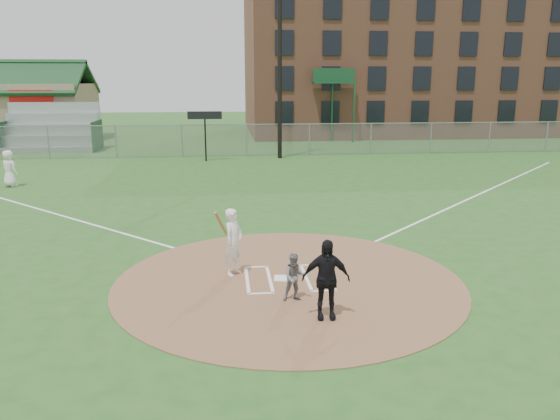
{
  "coord_description": "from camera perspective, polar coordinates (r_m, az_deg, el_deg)",
  "views": [
    {
      "loc": [
        -1.52,
        -12.35,
        4.78
      ],
      "look_at": [
        0.0,
        2.0,
        1.3
      ],
      "focal_mm": 35.0,
      "sensor_mm": 36.0,
      "label": 1
    }
  ],
  "objects": [
    {
      "name": "home_plate",
      "position": [
        13.43,
        0.26,
        -7.14
      ],
      "size": [
        0.46,
        0.46,
        0.03
      ],
      "primitive_type": "cube",
      "rotation": [
        0.0,
        0.0,
        -0.14
      ],
      "color": "white",
      "rests_on": "dirt_circle"
    },
    {
      "name": "batter_at_plate",
      "position": [
        13.52,
        -4.89,
        -3.32
      ],
      "size": [
        0.8,
        1.05,
        1.78
      ],
      "color": "white",
      "rests_on": "dirt_circle"
    },
    {
      "name": "ground",
      "position": [
        13.33,
        0.92,
        -7.46
      ],
      "size": [
        140.0,
        140.0,
        0.0
      ],
      "primitive_type": "plane",
      "color": "#25541D",
      "rests_on": "ground"
    },
    {
      "name": "foul_line_first",
      "position": [
        24.27,
        19.78,
        1.41
      ],
      "size": [
        17.04,
        17.04,
        0.01
      ],
      "primitive_type": "cube",
      "rotation": [
        0.0,
        0.0,
        -0.79
      ],
      "color": "white",
      "rests_on": "ground"
    },
    {
      "name": "catcher",
      "position": [
        12.02,
        1.55,
        -7.03
      ],
      "size": [
        0.54,
        0.43,
        1.07
      ],
      "primitive_type": "imported",
      "rotation": [
        0.0,
        0.0,
        0.06
      ],
      "color": "slate",
      "rests_on": "dirt_circle"
    },
    {
      "name": "outfield_fence",
      "position": [
        34.59,
        -3.53,
        7.29
      ],
      "size": [
        56.08,
        0.08,
        2.03
      ],
      "color": "slate",
      "rests_on": "ground"
    },
    {
      "name": "clubhouse",
      "position": [
        48.3,
        -26.37,
        9.35
      ],
      "size": [
        12.2,
        8.71,
        6.23
      ],
      "color": "gray",
      "rests_on": "ground"
    },
    {
      "name": "dirt_circle",
      "position": [
        13.32,
        0.92,
        -7.42
      ],
      "size": [
        8.4,
        8.4,
        0.02
      ],
      "primitive_type": "cylinder",
      "color": "#8D6142",
      "rests_on": "ground"
    },
    {
      "name": "foul_line_third",
      "position": [
        23.12,
        -24.78,
        0.37
      ],
      "size": [
        17.04,
        17.04,
        0.01
      ],
      "primitive_type": "cube",
      "rotation": [
        0.0,
        0.0,
        0.79
      ],
      "color": "white",
      "rests_on": "ground"
    },
    {
      "name": "ondeck_player",
      "position": [
        27.57,
        -26.45,
        3.9
      ],
      "size": [
        0.97,
        0.88,
        1.66
      ],
      "primitive_type": "imported",
      "rotation": [
        0.0,
        0.0,
        2.56
      ],
      "color": "white",
      "rests_on": "ground"
    },
    {
      "name": "umpire",
      "position": [
        11.1,
        4.81,
        -7.21
      ],
      "size": [
        1.0,
        0.47,
        1.66
      ],
      "primitive_type": "imported",
      "rotation": [
        0.0,
        0.0,
        -0.07
      ],
      "color": "black",
      "rests_on": "dirt_circle"
    },
    {
      "name": "light_pole",
      "position": [
        33.58,
        -0.03,
        16.69
      ],
      "size": [
        1.2,
        0.3,
        12.22
      ],
      "color": "black",
      "rests_on": "ground"
    },
    {
      "name": "scoreboard_sign",
      "position": [
        32.65,
        -7.86,
        9.23
      ],
      "size": [
        2.0,
        0.1,
        2.93
      ],
      "color": "black",
      "rests_on": "ground"
    },
    {
      "name": "batters_boxes",
      "position": [
        13.46,
        0.84,
        -7.13
      ],
      "size": [
        2.08,
        1.88,
        0.01
      ],
      "color": "white",
      "rests_on": "dirt_circle"
    },
    {
      "name": "brick_warehouse",
      "position": [
        53.34,
        13.67,
        16.12
      ],
      "size": [
        30.0,
        17.17,
        15.0
      ],
      "color": "#995A42",
      "rests_on": "ground"
    },
    {
      "name": "bleachers",
      "position": [
        40.35,
        -22.8,
        7.98
      ],
      "size": [
        6.08,
        3.2,
        3.2
      ],
      "color": "#B7BABF",
      "rests_on": "ground"
    }
  ]
}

